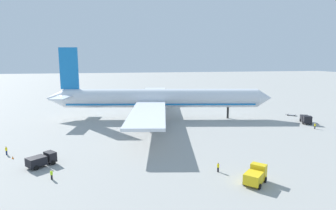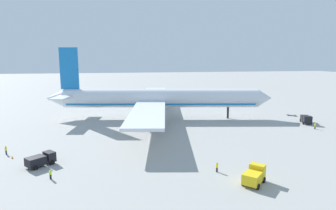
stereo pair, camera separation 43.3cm
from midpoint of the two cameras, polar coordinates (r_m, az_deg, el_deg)
The scene contains 14 objects.
ground_plane at distance 95.16m, azimuth -1.23°, elevation -2.71°, with size 600.00×600.00×0.00m, color #9E9E99.
airliner at distance 93.98m, azimuth -2.11°, elevation 1.26°, with size 74.88×77.69×23.43m.
service_truck_0 at distance 49.00m, azimuth 17.24°, elevation -13.41°, with size 5.06×5.01×2.81m.
service_truck_1 at distance 59.00m, azimuth -24.06°, elevation -9.99°, with size 5.39×5.11×2.31m.
service_truck_3 at distance 97.90m, azimuth 26.18°, elevation -2.55°, with size 4.48×6.31×2.61m.
baggage_cart_0 at distance 108.62m, azimuth 23.78°, elevation -1.85°, with size 3.19×3.03×0.40m.
baggage_cart_1 at distance 138.44m, azimuth -4.40°, elevation 1.22°, with size 2.70×2.80×0.40m.
baggage_cart_2 at distance 133.92m, azimuth 17.79°, elevation 0.51°, with size 2.19×3.01×0.40m.
ground_worker_0 at distance 69.05m, azimuth -29.70°, elevation -7.93°, with size 0.40×0.40×1.78m.
ground_worker_1 at distance 91.17m, azimuth 27.64°, elevation -3.81°, with size 0.57×0.57×1.66m.
ground_worker_2 at distance 52.44m, azimuth -22.39°, elevation -12.81°, with size 0.56×0.56×1.65m.
ground_worker_4 at distance 52.25m, azimuth 10.08°, elevation -12.27°, with size 0.57×0.57×1.70m.
traffic_cone_0 at distance 125.67m, azimuth 14.76°, elevation 0.09°, with size 0.36×0.36×0.55m, color orange.
traffic_cone_1 at distance 65.97m, azimuth -28.73°, elevation -9.21°, with size 0.36×0.36×0.55m, color orange.
Camera 2 is at (-14.98, -91.80, 20.09)m, focal length 30.24 mm.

